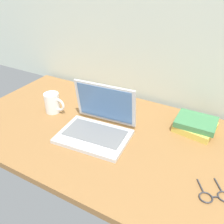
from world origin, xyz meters
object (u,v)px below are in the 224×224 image
laptop (98,125)px  eyeglasses (215,196)px  coffee_mug (53,103)px  book_stack (196,125)px

laptop → eyeglasses: bearing=-12.1°
coffee_mug → book_stack: bearing=15.7°
laptop → coffee_mug: bearing=171.0°
eyeglasses → book_stack: (-0.15, 0.36, 0.03)m
book_stack → eyeglasses: bearing=-67.2°
laptop → book_stack: 0.46m
laptop → eyeglasses: (0.54, -0.12, -0.04)m
laptop → book_stack: laptop is taller
coffee_mug → book_stack: 0.72m
laptop → coffee_mug: 0.31m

